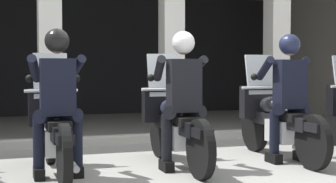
{
  "coord_description": "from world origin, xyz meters",
  "views": [
    {
      "loc": [
        -2.0,
        -5.66,
        1.18
      ],
      "look_at": [
        0.0,
        0.33,
        0.88
      ],
      "focal_mm": 54.57,
      "sensor_mm": 36.0,
      "label": 1
    }
  ],
  "objects_px": {
    "police_officer_center": "(183,88)",
    "motorcycle_right": "(276,120)",
    "motorcycle_left": "(55,128)",
    "police_officer_right": "(288,87)",
    "police_officer_left": "(57,90)",
    "motorcycle_center": "(175,124)"
  },
  "relations": [
    {
      "from": "motorcycle_left",
      "to": "motorcycle_right",
      "type": "relative_size",
      "value": 1.0
    },
    {
      "from": "police_officer_left",
      "to": "motorcycle_center",
      "type": "height_order",
      "value": "police_officer_left"
    },
    {
      "from": "police_officer_right",
      "to": "motorcycle_left",
      "type": "bearing_deg",
      "value": 168.62
    },
    {
      "from": "police_officer_left",
      "to": "motorcycle_right",
      "type": "height_order",
      "value": "police_officer_left"
    },
    {
      "from": "police_officer_right",
      "to": "police_officer_left",
      "type": "bearing_deg",
      "value": 174.39
    },
    {
      "from": "motorcycle_center",
      "to": "motorcycle_right",
      "type": "distance_m",
      "value": 1.41
    },
    {
      "from": "police_officer_center",
      "to": "motorcycle_center",
      "type": "bearing_deg",
      "value": 88.09
    },
    {
      "from": "police_officer_center",
      "to": "police_officer_right",
      "type": "bearing_deg",
      "value": 0.12
    },
    {
      "from": "police_officer_left",
      "to": "motorcycle_center",
      "type": "distance_m",
      "value": 1.49
    },
    {
      "from": "motorcycle_center",
      "to": "police_officer_left",
      "type": "bearing_deg",
      "value": -171.36
    },
    {
      "from": "police_officer_center",
      "to": "motorcycle_right",
      "type": "bearing_deg",
      "value": 11.44
    },
    {
      "from": "motorcycle_left",
      "to": "motorcycle_right",
      "type": "bearing_deg",
      "value": -6.1
    },
    {
      "from": "motorcycle_center",
      "to": "motorcycle_right",
      "type": "xyz_separation_m",
      "value": [
        1.4,
        0.04,
        0.0
      ]
    },
    {
      "from": "motorcycle_left",
      "to": "police_officer_right",
      "type": "height_order",
      "value": "police_officer_right"
    },
    {
      "from": "police_officer_center",
      "to": "motorcycle_right",
      "type": "relative_size",
      "value": 0.78
    },
    {
      "from": "police_officer_left",
      "to": "police_officer_right",
      "type": "distance_m",
      "value": 2.81
    },
    {
      "from": "police_officer_left",
      "to": "police_officer_right",
      "type": "bearing_deg",
      "value": -6.1
    },
    {
      "from": "motorcycle_left",
      "to": "motorcycle_right",
      "type": "distance_m",
      "value": 2.81
    },
    {
      "from": "police_officer_center",
      "to": "police_officer_right",
      "type": "xyz_separation_m",
      "value": [
        1.4,
        0.04,
        0.0
      ]
    },
    {
      "from": "motorcycle_left",
      "to": "police_officer_right",
      "type": "xyz_separation_m",
      "value": [
        2.81,
        -0.27,
        0.44
      ]
    },
    {
      "from": "motorcycle_right",
      "to": "police_officer_left",
      "type": "bearing_deg",
      "value": -179.86
    },
    {
      "from": "police_officer_left",
      "to": "motorcycle_left",
      "type": "bearing_deg",
      "value": 83.32
    }
  ]
}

